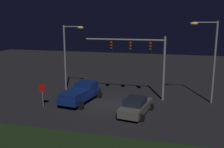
{
  "coord_description": "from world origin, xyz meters",
  "views": [
    {
      "loc": [
        6.5,
        -22.8,
        7.98
      ],
      "look_at": [
        0.48,
        0.07,
        3.03
      ],
      "focal_mm": 40.82,
      "sensor_mm": 36.0,
      "label": 1
    }
  ],
  "objects_px": {
    "pickup_truck": "(81,92)",
    "street_lamp_right": "(210,52)",
    "street_lamp_left": "(69,50)",
    "stop_sign": "(42,91)",
    "traffic_signal_gantry": "(140,52)",
    "car_sedan": "(136,106)"
  },
  "relations": [
    {
      "from": "traffic_signal_gantry",
      "to": "street_lamp_right",
      "type": "xyz_separation_m",
      "value": [
        6.66,
        0.33,
        0.14
      ]
    },
    {
      "from": "stop_sign",
      "to": "traffic_signal_gantry",
      "type": "bearing_deg",
      "value": 30.79
    },
    {
      "from": "car_sedan",
      "to": "street_lamp_right",
      "type": "height_order",
      "value": "street_lamp_right"
    },
    {
      "from": "pickup_truck",
      "to": "street_lamp_right",
      "type": "relative_size",
      "value": 0.7
    },
    {
      "from": "street_lamp_left",
      "to": "pickup_truck",
      "type": "bearing_deg",
      "value": -52.15
    },
    {
      "from": "pickup_truck",
      "to": "stop_sign",
      "type": "distance_m",
      "value": 3.83
    },
    {
      "from": "pickup_truck",
      "to": "car_sedan",
      "type": "relative_size",
      "value": 1.22
    },
    {
      "from": "car_sedan",
      "to": "street_lamp_left",
      "type": "xyz_separation_m",
      "value": [
        -8.78,
        5.89,
        4.02
      ]
    },
    {
      "from": "pickup_truck",
      "to": "street_lamp_right",
      "type": "xyz_separation_m",
      "value": [
        12.11,
        2.93,
        4.04
      ]
    },
    {
      "from": "car_sedan",
      "to": "street_lamp_left",
      "type": "distance_m",
      "value": 11.32
    },
    {
      "from": "pickup_truck",
      "to": "car_sedan",
      "type": "xyz_separation_m",
      "value": [
        5.89,
        -2.17,
        -0.26
      ]
    },
    {
      "from": "car_sedan",
      "to": "street_lamp_left",
      "type": "bearing_deg",
      "value": 64.66
    },
    {
      "from": "street_lamp_left",
      "to": "car_sedan",
      "type": "bearing_deg",
      "value": -33.84
    },
    {
      "from": "car_sedan",
      "to": "traffic_signal_gantry",
      "type": "height_order",
      "value": "traffic_signal_gantry"
    },
    {
      "from": "car_sedan",
      "to": "street_lamp_right",
      "type": "xyz_separation_m",
      "value": [
        6.22,
        5.09,
        4.3
      ]
    },
    {
      "from": "traffic_signal_gantry",
      "to": "street_lamp_left",
      "type": "distance_m",
      "value": 8.41
    },
    {
      "from": "traffic_signal_gantry",
      "to": "street_lamp_left",
      "type": "xyz_separation_m",
      "value": [
        -8.34,
        1.12,
        -0.13
      ]
    },
    {
      "from": "stop_sign",
      "to": "pickup_truck",
      "type": "bearing_deg",
      "value": 39.19
    },
    {
      "from": "car_sedan",
      "to": "street_lamp_right",
      "type": "relative_size",
      "value": 0.58
    },
    {
      "from": "car_sedan",
      "to": "street_lamp_left",
      "type": "height_order",
      "value": "street_lamp_left"
    },
    {
      "from": "car_sedan",
      "to": "stop_sign",
      "type": "xyz_separation_m",
      "value": [
        -8.83,
        -0.23,
        0.82
      ]
    },
    {
      "from": "traffic_signal_gantry",
      "to": "stop_sign",
      "type": "distance_m",
      "value": 10.31
    }
  ]
}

